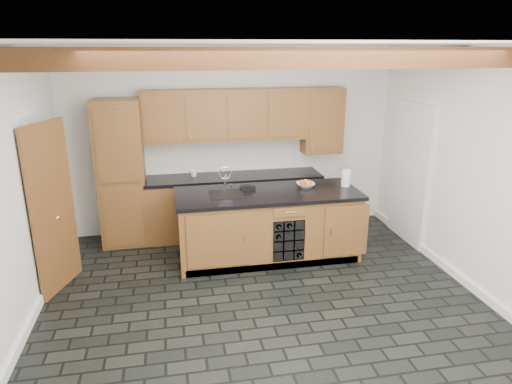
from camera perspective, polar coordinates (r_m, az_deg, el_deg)
ground at (r=5.25m, az=1.29°, el=-14.21°), size 5.00×5.00×0.00m
room_shell at (r=5.12m, az=-0.80°, el=3.55°), size 5.01×5.00×5.00m
back_cabinetry at (r=6.86m, az=-5.73°, el=2.40°), size 3.65×0.62×2.20m
island at (r=6.23m, az=1.55°, el=-4.11°), size 2.48×0.96×0.93m
faucet at (r=6.01m, az=-3.69°, el=0.11°), size 0.45×0.40×0.34m
kitchen_scale at (r=6.17m, az=-1.07°, el=0.54°), size 0.21×0.13×0.06m
fruit_bowl at (r=6.32m, az=6.21°, el=0.89°), size 0.25×0.25×0.06m
fruit_cluster at (r=6.32m, az=6.22°, el=1.17°), size 0.16×0.17×0.07m
paper_towel at (r=6.43m, az=11.18°, el=1.73°), size 0.12×0.12×0.23m
mug at (r=6.86m, az=-7.80°, el=2.33°), size 0.13×0.13×0.10m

